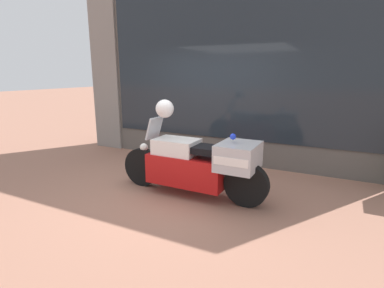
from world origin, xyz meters
TOP-DOWN VIEW (x-y plane):
  - ground_plane at (0.00, 0.00)m, footprint 60.00×60.00m
  - shop_building at (-0.39, 2.00)m, footprint 6.79×0.55m
  - window_display at (0.32, 2.03)m, footprint 5.54×0.30m
  - paramedic_motorcycle at (0.51, -0.11)m, footprint 2.51×0.67m
  - white_helmet at (-0.08, -0.10)m, footprint 0.29×0.29m

SIDE VIEW (x-z plane):
  - ground_plane at x=0.00m, z-range 0.00..0.00m
  - window_display at x=0.32m, z-range -0.52..1.46m
  - paramedic_motorcycle at x=0.51m, z-range -0.07..1.14m
  - white_helmet at x=-0.08m, z-range 1.21..1.50m
  - shop_building at x=-0.39m, z-range 0.01..4.14m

